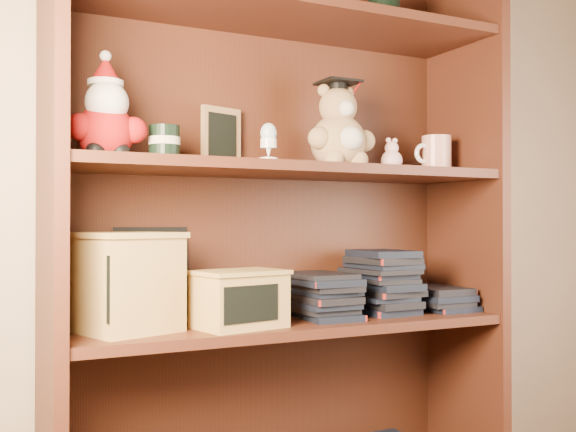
% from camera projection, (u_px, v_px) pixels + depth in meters
% --- Properties ---
extents(bookcase, '(1.20, 0.35, 1.60)m').
position_uv_depth(bookcase, '(279.00, 232.00, 1.79)').
color(bookcase, '#492215').
rests_on(bookcase, ground).
extents(shelf_lower, '(1.14, 0.33, 0.02)m').
position_uv_depth(shelf_lower, '(288.00, 325.00, 1.74)').
color(shelf_lower, '#492215').
rests_on(shelf_lower, ground).
extents(shelf_upper, '(1.14, 0.33, 0.02)m').
position_uv_depth(shelf_upper, '(288.00, 171.00, 1.75)').
color(shelf_upper, '#492215').
rests_on(shelf_upper, ground).
extents(santa_plush, '(0.18, 0.13, 0.26)m').
position_uv_depth(santa_plush, '(106.00, 117.00, 1.54)').
color(santa_plush, '#A50F0F').
rests_on(santa_plush, shelf_upper).
extents(teachers_tin, '(0.08, 0.08, 0.08)m').
position_uv_depth(teachers_tin, '(164.00, 143.00, 1.60)').
color(teachers_tin, black).
rests_on(teachers_tin, shelf_upper).
extents(chalkboard_plaque, '(0.12, 0.09, 0.16)m').
position_uv_depth(chalkboard_plaque, '(221.00, 138.00, 1.79)').
color(chalkboard_plaque, '#9E7547').
rests_on(chalkboard_plaque, shelf_upper).
extents(egg_cup, '(0.05, 0.05, 0.10)m').
position_uv_depth(egg_cup, '(269.00, 141.00, 1.64)').
color(egg_cup, white).
rests_on(egg_cup, shelf_upper).
extents(grad_teddy_bear, '(0.20, 0.17, 0.24)m').
position_uv_depth(grad_teddy_bear, '(339.00, 134.00, 1.81)').
color(grad_teddy_bear, tan).
rests_on(grad_teddy_bear, shelf_upper).
extents(pink_figurine, '(0.06, 0.06, 0.10)m').
position_uv_depth(pink_figurine, '(392.00, 158.00, 1.89)').
color(pink_figurine, beige).
rests_on(pink_figurine, shelf_upper).
extents(teacher_mug, '(0.12, 0.08, 0.11)m').
position_uv_depth(teacher_mug, '(436.00, 154.00, 1.96)').
color(teacher_mug, silver).
rests_on(teacher_mug, shelf_upper).
extents(certificate_frame, '(0.19, 0.05, 0.24)m').
position_uv_depth(certificate_frame, '(152.00, 274.00, 1.73)').
color(certificate_frame, black).
rests_on(certificate_frame, shelf_lower).
extents(treats_box, '(0.27, 0.27, 0.23)m').
position_uv_depth(treats_box, '(126.00, 281.00, 1.56)').
color(treats_box, tan).
rests_on(treats_box, shelf_lower).
extents(pencils_box, '(0.24, 0.19, 0.14)m').
position_uv_depth(pencils_box, '(240.00, 298.00, 1.61)').
color(pencils_box, tan).
rests_on(pencils_box, shelf_lower).
extents(book_stack_left, '(0.14, 0.20, 0.13)m').
position_uv_depth(book_stack_left, '(322.00, 294.00, 1.79)').
color(book_stack_left, black).
rests_on(book_stack_left, shelf_lower).
extents(book_stack_mid, '(0.14, 0.20, 0.18)m').
position_uv_depth(book_stack_mid, '(382.00, 282.00, 1.87)').
color(book_stack_mid, black).
rests_on(book_stack_mid, shelf_lower).
extents(book_stack_right, '(0.14, 0.20, 0.06)m').
position_uv_depth(book_stack_right, '(437.00, 299.00, 1.96)').
color(book_stack_right, black).
rests_on(book_stack_right, shelf_lower).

